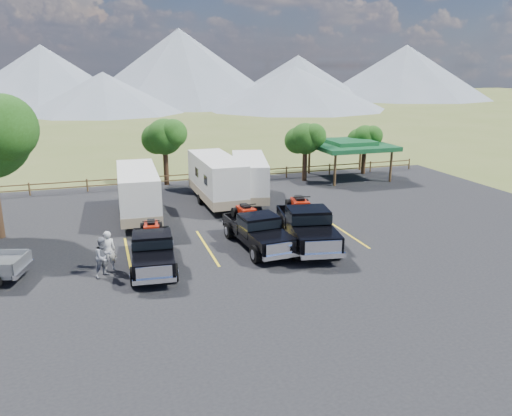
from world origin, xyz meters
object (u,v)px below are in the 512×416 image
object	(u,v)px
rig_right	(307,224)
person_a	(108,251)
rig_center	(257,229)
rig_left	(153,248)
trailer_center	(217,180)
person_b	(104,257)
trailer_right	(249,178)
trailer_left	(138,193)
pavilion	(349,145)

from	to	relation	value
rig_right	person_a	bearing A→B (deg)	-167.08
rig_center	rig_left	bearing A→B (deg)	-173.76
rig_right	trailer_center	size ratio (longest dim) A/B	0.76
rig_right	rig_center	bearing A→B (deg)	-178.18
rig_center	person_b	world-z (taller)	rig_center
trailer_center	person_a	xyz separation A→B (m)	(-7.43, -9.74, -0.73)
person_b	trailer_right	bearing A→B (deg)	11.81
rig_right	person_a	xyz separation A→B (m)	(-10.09, -0.52, -0.13)
rig_right	person_b	distance (m)	10.37
rig_left	rig_center	xyz separation A→B (m)	(5.45, 1.07, 0.04)
trailer_right	person_b	xyz separation A→B (m)	(-10.04, -10.71, -0.64)
rig_center	trailer_center	size ratio (longest dim) A/B	0.66
rig_right	trailer_left	bearing A→B (deg)	147.54
trailer_center	rig_right	bearing A→B (deg)	-75.08
person_a	person_b	distance (m)	0.71
pavilion	trailer_right	distance (m)	11.14
rig_left	pavilion	bearing A→B (deg)	44.56
rig_left	trailer_left	xyz separation A→B (m)	(0.06, 8.04, 0.69)
pavilion	person_b	xyz separation A→B (m)	(-20.15, -15.25, -1.83)
trailer_left	person_a	xyz separation A→B (m)	(-2.06, -7.86, -0.66)
rig_center	person_a	world-z (taller)	rig_center
trailer_center	rig_left	bearing A→B (deg)	-119.89
trailer_left	person_a	bearing A→B (deg)	-102.58
trailer_left	rig_right	bearing A→B (deg)	-40.34
pavilion	person_a	xyz separation A→B (m)	(-19.94, -14.57, -1.80)
rig_left	rig_right	xyz separation A→B (m)	(8.09, 0.70, 0.16)
rig_right	trailer_right	world-z (taller)	trailer_right
rig_left	trailer_right	bearing A→B (deg)	57.62
pavilion	person_b	world-z (taller)	pavilion
trailer_right	person_a	distance (m)	14.06
trailer_center	trailer_left	bearing A→B (deg)	-161.93
rig_left	trailer_right	distance (m)	12.88
trailer_left	trailer_center	bearing A→B (deg)	21.35
pavilion	trailer_center	xyz separation A→B (m)	(-12.52, -4.83, -1.06)
rig_left	person_b	xyz separation A→B (m)	(-2.21, -0.50, 0.00)
trailer_center	person_b	distance (m)	12.94
person_a	person_b	world-z (taller)	person_a
pavilion	rig_right	distance (m)	17.24
trailer_right	person_b	size ratio (longest dim) A/B	4.66
rig_right	person_b	size ratio (longest dim) A/B	3.80
rig_right	person_a	distance (m)	10.10
trailer_right	rig_right	bearing A→B (deg)	-74.79
rig_center	person_a	bearing A→B (deg)	-178.03
rig_left	rig_center	bearing A→B (deg)	16.29
pavilion	person_a	bearing A→B (deg)	-143.85
pavilion	person_a	size ratio (longest dim) A/B	3.26
person_b	trailer_left	bearing A→B (deg)	40.12
rig_right	pavilion	bearing A→B (deg)	64.91
trailer_left	person_b	xyz separation A→B (m)	(-2.27, -8.54, -0.69)
trailer_left	person_a	size ratio (longest dim) A/B	4.66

